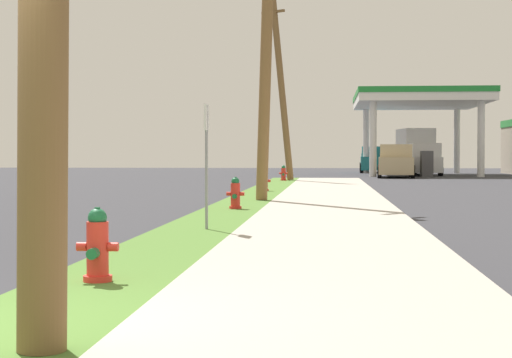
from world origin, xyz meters
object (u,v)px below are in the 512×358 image
at_px(car_silver_by_near_pump, 400,164).
at_px(fire_hydrant_nearest, 97,249).
at_px(fire_hydrant_fourth, 283,174).
at_px(street_sign_post, 206,140).
at_px(fire_hydrant_third, 265,181).
at_px(utility_pole_midground, 266,44).
at_px(utility_pole_background, 282,87).
at_px(fire_hydrant_second, 235,195).
at_px(truck_white_at_far_bay, 417,153).
at_px(truck_tan_on_apron, 396,162).
at_px(truck_teal_at_forecourt, 374,161).

bearing_deg(car_silver_by_near_pump, fire_hydrant_nearest, -97.97).
height_order(fire_hydrant_fourth, street_sign_post, street_sign_post).
distance_m(fire_hydrant_third, street_sign_post, 15.20).
bearing_deg(utility_pole_midground, fire_hydrant_fourth, 91.44).
xyz_separation_m(fire_hydrant_nearest, utility_pole_background, (-0.01, 33.66, 4.24)).
bearing_deg(street_sign_post, utility_pole_background, 90.52).
xyz_separation_m(fire_hydrant_second, utility_pole_background, (-0.15, 22.24, 4.24)).
xyz_separation_m(fire_hydrant_nearest, truck_white_at_far_bay, (8.23, 49.42, 1.04)).
bearing_deg(fire_hydrant_second, truck_tan_on_apron, 78.96).
bearing_deg(car_silver_by_near_pump, truck_white_at_far_bay, -78.00).
relative_size(utility_pole_midground, car_silver_by_near_pump, 1.87).
bearing_deg(utility_pole_background, fire_hydrant_fourth, -79.60).
distance_m(fire_hydrant_nearest, car_silver_by_near_pump, 53.66).
height_order(fire_hydrant_fourth, truck_white_at_far_bay, truck_white_at_far_bay).
bearing_deg(truck_tan_on_apron, fire_hydrant_second, -101.04).
bearing_deg(fire_hydrant_fourth, fire_hydrant_nearest, -90.23).
relative_size(utility_pole_midground, truck_white_at_far_bay, 1.29).
height_order(car_silver_by_near_pump, truck_teal_at_forecourt, truck_teal_at_forecourt).
distance_m(fire_hydrant_nearest, truck_teal_at_forecourt, 57.10).
relative_size(fire_hydrant_third, truck_tan_on_apron, 0.13).
bearing_deg(fire_hydrant_third, truck_teal_at_forecourt, 80.98).
distance_m(utility_pole_background, truck_white_at_far_bay, 18.07).
relative_size(fire_hydrant_nearest, truck_tan_on_apron, 0.13).
relative_size(street_sign_post, truck_white_at_far_bay, 0.32).
bearing_deg(fire_hydrant_fourth, truck_teal_at_forecourt, 76.78).
bearing_deg(truck_white_at_far_bay, car_silver_by_near_pump, 102.00).
bearing_deg(truck_tan_on_apron, street_sign_post, -99.31).
distance_m(fire_hydrant_third, truck_teal_at_forecourt, 36.11).
bearing_deg(car_silver_by_near_pump, truck_teal_at_forecourt, 114.66).
distance_m(fire_hydrant_second, fire_hydrant_third, 9.74).
xyz_separation_m(utility_pole_midground, utility_pole_background, (-0.59, 18.33, 0.24)).
bearing_deg(utility_pole_midground, fire_hydrant_third, 94.73).
bearing_deg(truck_white_at_far_bay, fire_hydrant_fourth, -116.08).
relative_size(fire_hydrant_second, utility_pole_midground, 0.09).
relative_size(street_sign_post, car_silver_by_near_pump, 0.47).
xyz_separation_m(fire_hydrant_nearest, truck_tan_on_apron, (6.33, 43.18, 0.47)).
xyz_separation_m(utility_pole_midground, car_silver_by_near_pump, (6.87, 37.82, -3.72)).
xyz_separation_m(fire_hydrant_nearest, car_silver_by_near_pump, (7.44, 53.14, 0.28)).
bearing_deg(fire_hydrant_second, truck_teal_at_forecourt, 82.94).
bearing_deg(truck_tan_on_apron, fire_hydrant_third, -105.81).
xyz_separation_m(utility_pole_background, truck_teal_at_forecourt, (5.77, 23.16, -3.77)).
relative_size(fire_hydrant_fourth, utility_pole_background, 0.08).
relative_size(fire_hydrant_third, utility_pole_midground, 0.09).
height_order(truck_teal_at_forecourt, truck_tan_on_apron, same).
height_order(fire_hydrant_nearest, truck_teal_at_forecourt, truck_teal_at_forecourt).
distance_m(fire_hydrant_second, car_silver_by_near_pump, 42.36).
bearing_deg(fire_hydrant_third, utility_pole_background, 90.47).
bearing_deg(car_silver_by_near_pump, utility_pole_midground, -100.29).
relative_size(utility_pole_background, street_sign_post, 4.23).
height_order(fire_hydrant_third, car_silver_by_near_pump, car_silver_by_near_pump).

